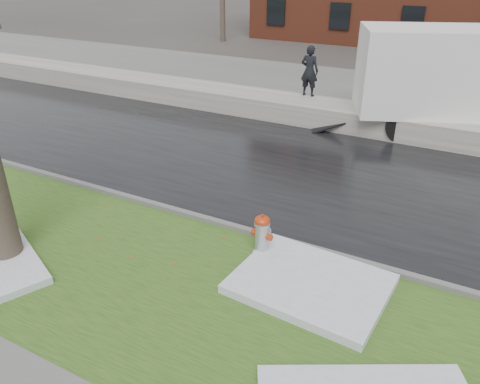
% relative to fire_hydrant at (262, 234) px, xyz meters
% --- Properties ---
extents(ground, '(120.00, 120.00, 0.00)m').
position_rel_fire_hydrant_xyz_m(ground, '(-1.32, -0.40, -0.53)').
color(ground, '#47423D').
rests_on(ground, ground).
extents(verge, '(60.00, 4.50, 0.04)m').
position_rel_fire_hydrant_xyz_m(verge, '(-1.32, -1.65, -0.51)').
color(verge, '#274918').
rests_on(verge, ground).
extents(road, '(60.00, 7.00, 0.03)m').
position_rel_fire_hydrant_xyz_m(road, '(-1.32, 4.10, -0.51)').
color(road, black).
rests_on(road, ground).
extents(parking_lot, '(60.00, 9.00, 0.03)m').
position_rel_fire_hydrant_xyz_m(parking_lot, '(-1.32, 12.60, -0.51)').
color(parking_lot, slate).
rests_on(parking_lot, ground).
extents(curb, '(60.00, 0.15, 0.14)m').
position_rel_fire_hydrant_xyz_m(curb, '(-1.32, 0.60, -0.46)').
color(curb, slate).
rests_on(curb, ground).
extents(snowbank, '(60.00, 1.60, 0.75)m').
position_rel_fire_hydrant_xyz_m(snowbank, '(-1.32, 8.30, -0.15)').
color(snowbank, '#B6B0A6').
rests_on(snowbank, ground).
extents(fire_hydrant, '(0.45, 0.40, 0.92)m').
position_rel_fire_hydrant_xyz_m(fire_hydrant, '(0.00, 0.00, 0.00)').
color(fire_hydrant, '#AAADB3').
rests_on(fire_hydrant, verge).
extents(box_truck, '(9.93, 5.31, 3.35)m').
position_rel_fire_hydrant_xyz_m(box_truck, '(2.93, 9.53, 1.24)').
color(box_truck, black).
rests_on(box_truck, ground).
extents(worker, '(0.65, 0.44, 1.77)m').
position_rel_fire_hydrant_xyz_m(worker, '(-2.44, 8.90, 1.11)').
color(worker, black).
rests_on(worker, snowbank).
extents(snow_patch_near, '(2.74, 2.18, 0.16)m').
position_rel_fire_hydrant_xyz_m(snow_patch_near, '(1.20, -0.50, -0.41)').
color(snow_patch_near, silver).
rests_on(snow_patch_near, verge).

